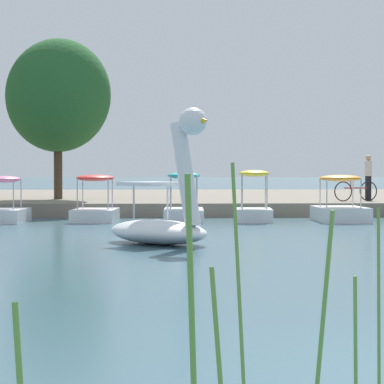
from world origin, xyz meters
TOP-DOWN VIEW (x-y plane):
  - shore_bank_far at (0.00, 31.42)m, footprint 151.97×21.03m
  - swan_boat at (-2.27, 11.11)m, footprint 2.79×2.86m
  - pedal_boat_orange at (3.24, 18.60)m, footprint 1.45×2.23m
  - pedal_boat_yellow at (0.61, 18.82)m, footprint 1.24×1.96m
  - pedal_boat_teal at (-1.57, 18.91)m, footprint 1.28×2.41m
  - pedal_boat_red at (-4.31, 19.06)m, footprint 1.43×2.15m
  - pedal_boat_pink at (-6.99, 18.74)m, footprint 1.25×2.05m
  - tree_broadleaf_left at (-6.22, 25.37)m, footprint 5.80×5.74m
  - person_on_path at (5.54, 23.90)m, footprint 0.21×0.22m
  - bicycle_parked at (4.77, 22.70)m, footprint 1.69×0.53m
  - reed_clump_foreground at (-1.71, -1.29)m, footprint 3.24×1.30m

SIDE VIEW (x-z plane):
  - shore_bank_far at x=0.00m, z-range 0.00..0.47m
  - pedal_boat_pink at x=-6.99m, z-range -0.29..1.12m
  - pedal_boat_orange at x=3.24m, z-range -0.29..1.14m
  - pedal_boat_teal at x=-1.57m, z-range -0.30..1.22m
  - pedal_boat_red at x=-4.31m, z-range -0.26..1.18m
  - pedal_boat_yellow at x=0.61m, z-range -0.31..1.28m
  - swan_boat at x=-2.27m, z-range -0.80..2.04m
  - reed_clump_foreground at x=-1.71m, z-range -0.17..1.42m
  - bicycle_parked at x=4.77m, z-range 0.47..1.21m
  - person_on_path at x=5.54m, z-range 0.51..2.21m
  - tree_broadleaf_left at x=-6.22m, z-range 1.37..7.57m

